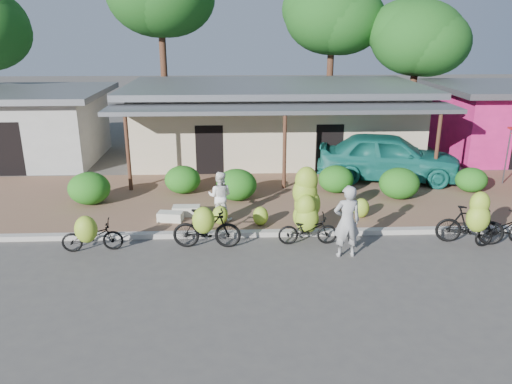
% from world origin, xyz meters
% --- Properties ---
extents(ground, '(100.00, 100.00, 0.00)m').
position_xyz_m(ground, '(0.00, 0.00, 0.00)').
color(ground, '#494644').
rests_on(ground, ground).
extents(sidewalk, '(60.00, 6.00, 0.12)m').
position_xyz_m(sidewalk, '(0.00, 5.00, 0.06)').
color(sidewalk, brown).
rests_on(sidewalk, ground).
extents(curb, '(60.00, 0.25, 0.15)m').
position_xyz_m(curb, '(0.00, 2.00, 0.07)').
color(curb, '#A8A399').
rests_on(curb, ground).
extents(shop_main, '(13.00, 8.50, 3.35)m').
position_xyz_m(shop_main, '(0.00, 10.93, 1.72)').
color(shop_main, '#C6B095').
rests_on(shop_main, ground).
extents(shop_pink, '(6.00, 6.00, 3.25)m').
position_xyz_m(shop_pink, '(10.50, 10.99, 1.67)').
color(shop_pink, '#DE2278').
rests_on(shop_pink, ground).
extents(shop_grey, '(7.00, 6.00, 3.15)m').
position_xyz_m(shop_grey, '(-11.00, 10.99, 1.62)').
color(shop_grey, '#A6A6A1').
rests_on(shop_grey, ground).
extents(tree_center_right, '(5.25, 5.13, 8.35)m').
position_xyz_m(tree_center_right, '(3.31, 16.61, 6.40)').
color(tree_center_right, '#4E2F1F').
rests_on(tree_center_right, ground).
extents(tree_near_right, '(4.83, 4.68, 7.09)m').
position_xyz_m(tree_near_right, '(7.31, 14.61, 5.30)').
color(tree_near_right, '#4E2F1F').
rests_on(tree_near_right, ground).
extents(hedge_0, '(1.39, 1.25, 1.09)m').
position_xyz_m(hedge_0, '(-6.67, 4.66, 0.66)').
color(hedge_0, '#145413').
rests_on(hedge_0, sidewalk).
extents(hedge_1, '(1.27, 1.14, 0.99)m').
position_xyz_m(hedge_1, '(-3.67, 5.67, 0.62)').
color(hedge_1, '#145413').
rests_on(hedge_1, sidewalk).
extents(hedge_2, '(1.39, 1.25, 1.08)m').
position_xyz_m(hedge_2, '(-1.75, 4.84, 0.66)').
color(hedge_2, '#145413').
rests_on(hedge_2, sidewalk).
extents(hedge_3, '(1.25, 1.13, 0.98)m').
position_xyz_m(hedge_3, '(1.80, 5.51, 0.61)').
color(hedge_3, '#145413').
rests_on(hedge_3, sidewalk).
extents(hedge_4, '(1.38, 1.24, 1.08)m').
position_xyz_m(hedge_4, '(3.85, 4.76, 0.66)').
color(hedge_4, '#145413').
rests_on(hedge_4, sidewalk).
extents(hedge_5, '(1.13, 1.01, 0.88)m').
position_xyz_m(hedge_5, '(6.68, 5.36, 0.56)').
color(hedge_5, '#145413').
rests_on(hedge_5, sidewalk).
extents(bike_far_left, '(1.67, 1.25, 1.26)m').
position_xyz_m(bike_far_left, '(-5.67, 1.06, 0.52)').
color(bike_far_left, black).
rests_on(bike_far_left, ground).
extents(bike_left, '(1.90, 1.21, 1.43)m').
position_xyz_m(bike_left, '(-2.60, 1.17, 0.64)').
color(bike_left, black).
rests_on(bike_left, ground).
extents(bike_center, '(1.66, 1.16, 2.10)m').
position_xyz_m(bike_center, '(0.20, 1.70, 0.88)').
color(bike_center, black).
rests_on(bike_center, ground).
extents(bike_right, '(1.91, 1.35, 1.74)m').
position_xyz_m(bike_right, '(4.69, 1.05, 0.72)').
color(bike_right, black).
rests_on(bike_right, ground).
extents(bike_far_right, '(1.78, 0.98, 0.89)m').
position_xyz_m(bike_far_right, '(5.59, 1.14, 0.44)').
color(bike_far_right, black).
rests_on(bike_far_right, ground).
extents(loose_banana_a, '(0.47, 0.40, 0.58)m').
position_xyz_m(loose_banana_a, '(-2.26, 2.65, 0.41)').
color(loose_banana_a, '#AABE2F').
rests_on(loose_banana_a, sidewalk).
extents(loose_banana_b, '(0.47, 0.40, 0.58)m').
position_xyz_m(loose_banana_b, '(-1.06, 2.52, 0.41)').
color(loose_banana_b, '#AABE2F').
rests_on(loose_banana_b, sidewalk).
extents(loose_banana_c, '(0.50, 0.42, 0.62)m').
position_xyz_m(loose_banana_c, '(2.11, 3.02, 0.43)').
color(loose_banana_c, '#AABE2F').
rests_on(loose_banana_c, sidewalk).
extents(sack_near, '(0.86, 0.42, 0.30)m').
position_xyz_m(sack_near, '(-3.35, 3.45, 0.27)').
color(sack_near, beige).
rests_on(sack_near, sidewalk).
extents(sack_far, '(0.80, 0.50, 0.28)m').
position_xyz_m(sack_far, '(-3.80, 2.99, 0.26)').
color(sack_far, beige).
rests_on(sack_far, sidewalk).
extents(vendor, '(0.75, 0.52, 1.97)m').
position_xyz_m(vendor, '(1.10, 0.58, 0.99)').
color(vendor, '#989898').
rests_on(vendor, ground).
extents(bystander, '(0.86, 0.74, 1.54)m').
position_xyz_m(bystander, '(-2.27, 3.03, 0.89)').
color(bystander, white).
rests_on(bystander, sidewalk).
extents(teal_van, '(5.69, 3.21, 1.83)m').
position_xyz_m(teal_van, '(4.11, 7.00, 1.03)').
color(teal_van, '#186C62').
rests_on(teal_van, sidewalk).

